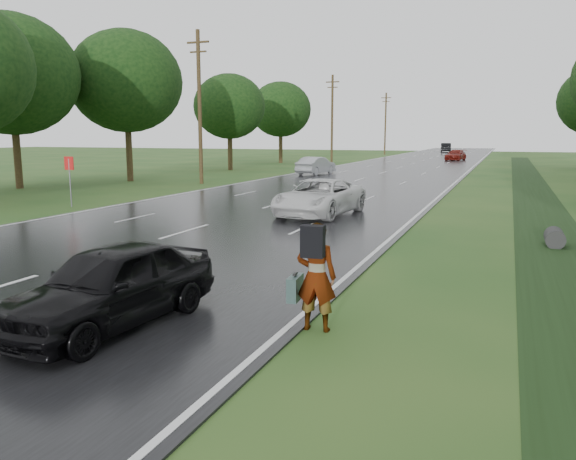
% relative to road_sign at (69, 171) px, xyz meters
% --- Properties ---
extents(road, '(14.00, 180.00, 0.04)m').
position_rel_road_sign_xyz_m(road, '(8.50, 33.00, -1.62)').
color(road, black).
rests_on(road, ground).
extents(edge_stripe_east, '(0.12, 180.00, 0.01)m').
position_rel_road_sign_xyz_m(edge_stripe_east, '(15.25, 33.00, -1.60)').
color(edge_stripe_east, silver).
rests_on(edge_stripe_east, road).
extents(edge_stripe_west, '(0.12, 180.00, 0.01)m').
position_rel_road_sign_xyz_m(edge_stripe_west, '(1.75, 33.00, -1.60)').
color(edge_stripe_west, silver).
rests_on(edge_stripe_west, road).
extents(center_line, '(0.12, 180.00, 0.01)m').
position_rel_road_sign_xyz_m(center_line, '(8.50, 33.00, -1.60)').
color(center_line, silver).
rests_on(center_line, road).
extents(drainage_ditch, '(2.20, 120.00, 0.56)m').
position_rel_road_sign_xyz_m(drainage_ditch, '(20.00, 6.71, -1.61)').
color(drainage_ditch, black).
rests_on(drainage_ditch, ground).
extents(road_sign, '(0.50, 0.06, 2.30)m').
position_rel_road_sign_xyz_m(road_sign, '(0.00, 0.00, 0.00)').
color(road_sign, slate).
rests_on(road_sign, ground).
extents(utility_pole_mid, '(1.60, 0.26, 10.00)m').
position_rel_road_sign_xyz_m(utility_pole_mid, '(-0.70, 13.00, 3.55)').
color(utility_pole_mid, '#3D2A19').
rests_on(utility_pole_mid, ground).
extents(utility_pole_far, '(1.60, 0.26, 10.00)m').
position_rel_road_sign_xyz_m(utility_pole_far, '(-0.70, 43.00, 3.55)').
color(utility_pole_far, '#3D2A19').
rests_on(utility_pole_far, ground).
extents(utility_pole_distant, '(1.60, 0.26, 10.00)m').
position_rel_road_sign_xyz_m(utility_pole_distant, '(-0.70, 73.00, 3.55)').
color(utility_pole_distant, '#3D2A19').
rests_on(utility_pole_distant, ground).
extents(tree_west_c, '(7.80, 7.80, 10.43)m').
position_rel_road_sign_xyz_m(tree_west_c, '(-6.50, 13.00, 5.27)').
color(tree_west_c, '#3D2A19').
rests_on(tree_west_c, ground).
extents(tree_west_d, '(6.60, 6.60, 8.80)m').
position_rel_road_sign_xyz_m(tree_west_d, '(-5.70, 27.00, 4.18)').
color(tree_west_d, '#3D2A19').
rests_on(tree_west_d, ground).
extents(tree_west_e, '(8.00, 8.00, 10.44)m').
position_rel_road_sign_xyz_m(tree_west_e, '(-9.50, 6.00, 5.19)').
color(tree_west_e, '#3D2A19').
rests_on(tree_west_e, ground).
extents(tree_west_f, '(7.00, 7.00, 9.29)m').
position_rel_road_sign_xyz_m(tree_west_f, '(-6.30, 41.00, 4.49)').
color(tree_west_f, '#3D2A19').
rests_on(tree_west_f, ground).
extents(pedestrian, '(0.87, 0.73, 1.86)m').
position_rel_road_sign_xyz_m(pedestrian, '(15.68, -11.52, -0.68)').
color(pedestrian, '#A5998C').
rests_on(pedestrian, ground).
extents(white_pickup, '(2.90, 5.43, 1.45)m').
position_rel_road_sign_xyz_m(white_pickup, '(11.50, 1.43, -0.88)').
color(white_pickup, silver).
rests_on(white_pickup, road).
extents(dark_sedan, '(2.12, 4.35, 1.43)m').
position_rel_road_sign_xyz_m(dark_sedan, '(12.39, -12.65, -0.89)').
color(dark_sedan, black).
rests_on(dark_sedan, road).
extents(silver_sedan, '(2.22, 4.58, 1.45)m').
position_rel_road_sign_xyz_m(silver_sedan, '(3.90, 23.59, -0.88)').
color(silver_sedan, '#94969C').
rests_on(silver_sedan, road).
extents(far_car_red, '(2.61, 4.86, 1.34)m').
position_rel_road_sign_xyz_m(far_car_red, '(12.25, 54.47, -0.93)').
color(far_car_red, '#68110B').
rests_on(far_car_red, road).
extents(far_car_dark, '(2.36, 5.28, 1.68)m').
position_rel_road_sign_xyz_m(far_car_dark, '(7.50, 88.71, -0.76)').
color(far_car_dark, black).
rests_on(far_car_dark, road).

